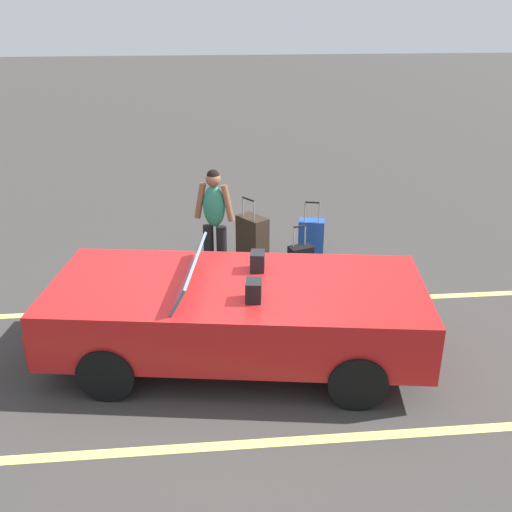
{
  "coord_description": "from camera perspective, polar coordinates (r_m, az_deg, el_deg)",
  "views": [
    {
      "loc": [
        0.35,
        5.77,
        3.8
      ],
      "look_at": [
        -0.32,
        -1.16,
        0.75
      ],
      "focal_mm": 41.32,
      "sensor_mm": 36.0,
      "label": 1
    }
  ],
  "objects": [
    {
      "name": "ground_plane",
      "position": [
        6.92,
        -1.75,
        -9.69
      ],
      "size": [
        80.0,
        80.0,
        0.0
      ],
      "primitive_type": "plane",
      "color": "#383533"
    },
    {
      "name": "lot_line_near",
      "position": [
        7.97,
        -2.36,
        -4.87
      ],
      "size": [
        18.0,
        0.12,
        0.01
      ],
      "primitive_type": "cube",
      "color": "#EAE066",
      "rests_on": "ground_plane"
    },
    {
      "name": "lot_line_mid",
      "position": [
        5.74,
        -0.69,
        -17.77
      ],
      "size": [
        18.0,
        0.12,
        0.01
      ],
      "primitive_type": "cube",
      "color": "#EAE066",
      "rests_on": "ground_plane"
    },
    {
      "name": "convertible_car",
      "position": [
        6.63,
        -3.62,
        -5.36
      ],
      "size": [
        4.35,
        2.36,
        1.24
      ],
      "rotation": [
        0.0,
        0.0,
        -0.15
      ],
      "color": "red",
      "rests_on": "ground_plane"
    },
    {
      "name": "suitcase_large_black",
      "position": [
        9.14,
        -0.33,
        1.61
      ],
      "size": [
        0.51,
        0.55,
        1.06
      ],
      "rotation": [
        0.0,
        0.0,
        3.76
      ],
      "color": "#2D2319",
      "rests_on": "ground_plane"
    },
    {
      "name": "suitcase_medium_bright",
      "position": [
        9.38,
        5.36,
        1.71
      ],
      "size": [
        0.44,
        0.32,
        0.95
      ],
      "rotation": [
        0.0,
        0.0,
        4.48
      ],
      "color": "#1E479E",
      "rests_on": "ground_plane"
    },
    {
      "name": "suitcase_small_carryon",
      "position": [
        8.66,
        4.33,
        -0.6
      ],
      "size": [
        0.39,
        0.31,
        0.81
      ],
      "rotation": [
        0.0,
        0.0,
        1.9
      ],
      "color": "black",
      "rests_on": "ground_plane"
    },
    {
      "name": "traveler_person",
      "position": [
        8.39,
        -4.05,
        3.59
      ],
      "size": [
        0.59,
        0.32,
        1.65
      ],
      "rotation": [
        0.0,
        0.0,
        1.2
      ],
      "color": "black",
      "rests_on": "ground_plane"
    }
  ]
}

